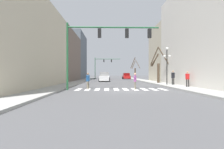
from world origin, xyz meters
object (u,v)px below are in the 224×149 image
Objects in this scene: traffic_signal_far at (103,63)px; car_parked_left_far at (104,77)px; pedestrian_near_right_corner at (135,80)px; car_parked_right_mid at (106,76)px; car_at_intersection at (126,76)px; street_lamp_right_corner at (167,58)px; traffic_signal_near at (102,39)px; street_tree_left_far at (135,70)px; pedestrian_crossing_street at (173,76)px; pedestrian_on_left_sidewalk at (88,79)px; street_tree_left_mid at (158,67)px; pedestrian_on_right_sidewalk at (187,78)px.

traffic_signal_far reaches higher than car_parked_left_far.
car_parked_right_mid is at bearing 21.64° from pedestrian_near_right_corner.
traffic_signal_far is 9.04m from car_at_intersection.
street_lamp_right_corner reaches higher than pedestrian_near_right_corner.
car_parked_left_far is (0.84, -19.36, -3.85)m from traffic_signal_far.
traffic_signal_near is 1.98× the size of car_at_intersection.
traffic_signal_far is 1.79× the size of car_at_intersection.
car_parked_left_far is 3.00× the size of pedestrian_near_right_corner.
street_tree_left_far is at bearing 75.62° from traffic_signal_near.
street_lamp_right_corner is at bearing -61.21° from pedestrian_crossing_street.
street_tree_left_far is (8.05, 31.41, -2.06)m from traffic_signal_near.
street_lamp_right_corner is 10.68m from pedestrian_on_left_sidewalk.
car_parked_right_mid reaches higher than car_at_intersection.
pedestrian_near_right_corner is 0.99× the size of pedestrian_on_left_sidewalk.
street_tree_left_far is (0.10, 25.96, -0.82)m from street_lamp_right_corner.
car_at_intersection is 0.80× the size of street_tree_left_mid.
street_lamp_right_corner is at bearing -27.02° from pedestrian_near_right_corner.
traffic_signal_near is at bearing -104.38° from street_tree_left_far.
traffic_signal_far reaches higher than pedestrian_crossing_street.
car_parked_right_mid is at bearing 107.69° from street_lamp_right_corner.
traffic_signal_far is 36.33m from pedestrian_on_left_sidewalk.
traffic_signal_near is 1.10× the size of traffic_signal_far.
pedestrian_near_right_corner is 0.27× the size of street_tree_left_far.
street_lamp_right_corner is 2.90× the size of pedestrian_on_right_sidewalk.
pedestrian_on_left_sidewalk is 0.29× the size of street_tree_left_mid.
pedestrian_crossing_street is at bearing -88.79° from street_tree_left_far.
traffic_signal_near is 33.36m from car_at_intersection.
traffic_signal_near is 30.28m from car_parked_right_mid.
pedestrian_on_right_sidewalk is at bearing -84.56° from street_tree_left_mid.
traffic_signal_far is 4.94× the size of pedestrian_near_right_corner.
pedestrian_on_right_sidewalk is at bearing -59.90° from pedestrian_near_right_corner.
car_parked_left_far is 2.97× the size of pedestrian_on_left_sidewalk.
pedestrian_near_right_corner is (-5.71, -1.44, -0.17)m from pedestrian_on_right_sidewalk.
street_tree_left_far is at bearing -118.31° from car_at_intersection.
pedestrian_on_right_sidewalk is 0.30× the size of street_tree_left_mid.
pedestrian_near_right_corner is at bearing -99.04° from street_tree_left_far.
street_lamp_right_corner is at bearing -74.32° from traffic_signal_far.
pedestrian_crossing_street reaches higher than pedestrian_near_right_corner.
car_parked_right_mid is 0.86× the size of street_tree_left_mid.
traffic_signal_far is 1.32× the size of street_tree_left_far.
traffic_signal_near is 32.49m from street_tree_left_far.
traffic_signal_near reaches higher than pedestrian_on_left_sidewalk.
pedestrian_on_left_sidewalk is at bearing -90.79° from traffic_signal_far.
car_parked_left_far is at bearing 123.10° from street_lamp_right_corner.
street_tree_left_far is (4.96, 31.18, 1.69)m from pedestrian_near_right_corner.
traffic_signal_near reaches higher than car_at_intersection.
traffic_signal_far is (-0.96, 37.17, -0.00)m from traffic_signal_near.
traffic_signal_near is 1.58× the size of street_tree_left_mid.
car_parked_left_far is at bearing 134.79° from street_tree_left_mid.
street_tree_left_far is at bearing -32.60° from traffic_signal_far.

